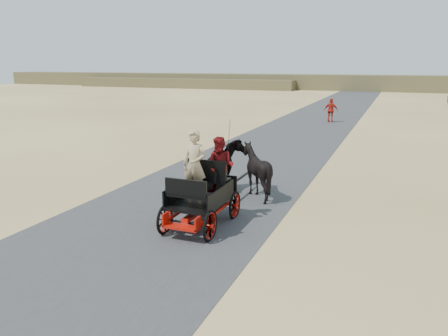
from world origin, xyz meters
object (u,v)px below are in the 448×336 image
at_px(carriage, 201,212).
at_px(horse_left, 224,168).
at_px(horse_right, 256,171).
at_px(pedestrian, 331,110).

xyz_separation_m(carriage, horse_left, (-0.55, 3.00, 0.49)).
bearing_deg(horse_right, carriage, 79.61).
bearing_deg(horse_left, carriage, 100.39).
relative_size(carriage, horse_left, 1.20).
height_order(horse_left, pedestrian, pedestrian).
distance_m(horse_left, pedestrian, 19.44).
xyz_separation_m(carriage, horse_right, (0.55, 3.00, 0.49)).
xyz_separation_m(horse_left, pedestrian, (0.57, 19.43, 0.02)).
relative_size(carriage, horse_right, 1.41).
distance_m(carriage, horse_right, 3.09).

